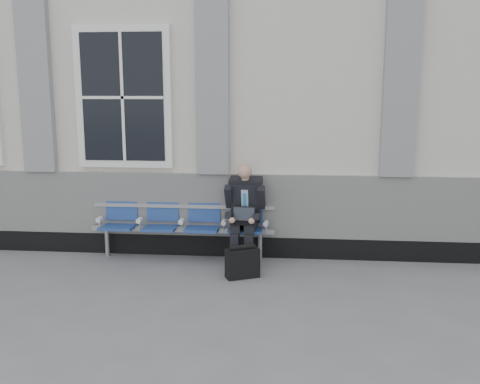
# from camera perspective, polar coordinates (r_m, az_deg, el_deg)

# --- Properties ---
(ground) EXTENTS (70.00, 70.00, 0.00)m
(ground) POSITION_cam_1_polar(r_m,az_deg,el_deg) (6.87, -18.08, -9.72)
(ground) COLOR slate
(ground) RESTS_ON ground
(station_building) EXTENTS (14.40, 4.40, 4.49)m
(station_building) POSITION_cam_1_polar(r_m,az_deg,el_deg) (9.74, -10.78, 9.85)
(station_building) COLOR beige
(station_building) RESTS_ON ground
(bench) EXTENTS (2.60, 0.47, 0.91)m
(bench) POSITION_cam_1_polar(r_m,az_deg,el_deg) (7.58, -6.17, -2.98)
(bench) COLOR #9EA0A3
(bench) RESTS_ON ground
(businessman) EXTENTS (0.55, 0.74, 1.38)m
(businessman) POSITION_cam_1_polar(r_m,az_deg,el_deg) (7.28, 0.50, -1.88)
(businessman) COLOR black
(businessman) RESTS_ON ground
(briefcase) EXTENTS (0.46, 0.34, 0.43)m
(briefcase) POSITION_cam_1_polar(r_m,az_deg,el_deg) (6.83, 0.27, -7.53)
(briefcase) COLOR black
(briefcase) RESTS_ON ground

